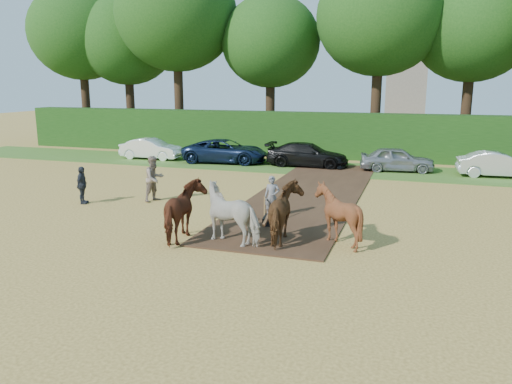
% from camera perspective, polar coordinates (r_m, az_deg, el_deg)
% --- Properties ---
extents(ground, '(120.00, 120.00, 0.00)m').
position_cam_1_polar(ground, '(16.67, -4.10, -4.93)').
color(ground, gold).
rests_on(ground, ground).
extents(earth_strip, '(4.50, 17.00, 0.05)m').
position_cam_1_polar(earth_strip, '(22.73, 6.12, -0.20)').
color(earth_strip, '#472D1C').
rests_on(earth_strip, ground).
extents(grass_verge, '(50.00, 5.00, 0.03)m').
position_cam_1_polar(grass_verge, '(29.76, 6.16, 2.78)').
color(grass_verge, '#38601E').
rests_on(grass_verge, ground).
extents(hedgerow, '(46.00, 1.60, 3.00)m').
position_cam_1_polar(hedgerow, '(33.94, 7.83, 6.45)').
color(hedgerow, '#14380F').
rests_on(hedgerow, ground).
extents(spectator_near, '(1.03, 1.15, 1.94)m').
position_cam_1_polar(spectator_near, '(21.57, -11.55, 1.50)').
color(spectator_near, gray).
rests_on(spectator_near, ground).
extents(spectator_far, '(0.63, 0.99, 1.57)m').
position_cam_1_polar(spectator_far, '(21.92, -19.26, 0.73)').
color(spectator_far, '#252931').
rests_on(spectator_far, ground).
extents(plough_team, '(6.25, 4.97, 1.88)m').
position_cam_1_polar(plough_team, '(15.77, 0.60, -2.40)').
color(plough_team, '#5D2717').
rests_on(plough_team, ground).
extents(parked_cars, '(30.72, 2.96, 1.48)m').
position_cam_1_polar(parked_cars, '(29.59, 10.81, 3.93)').
color(parked_cars, white).
rests_on(parked_cars, ground).
extents(treeline, '(48.70, 10.60, 14.21)m').
position_cam_1_polar(treeline, '(37.43, 6.44, 18.50)').
color(treeline, '#382616').
rests_on(treeline, ground).
extents(church, '(5.20, 5.20, 27.00)m').
position_cam_1_polar(church, '(70.29, 17.34, 19.06)').
color(church, slate).
rests_on(church, ground).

